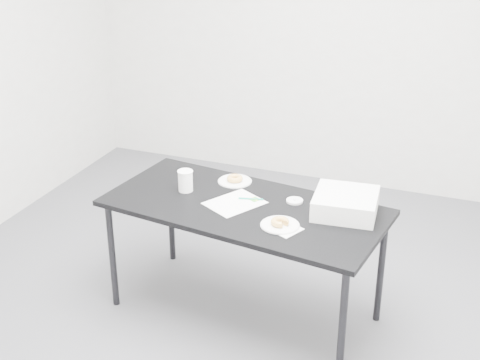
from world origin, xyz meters
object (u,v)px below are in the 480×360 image
(table, at_px, (244,214))
(donut_near, at_px, (280,222))
(pen, at_px, (251,199))
(plate_far, at_px, (235,181))
(plate_near, at_px, (280,225))
(donut_far, at_px, (235,178))
(coffee_cup, at_px, (185,181))
(scorecard, at_px, (235,203))
(bakery_box, at_px, (346,203))

(table, relative_size, donut_near, 16.97)
(pen, bearing_deg, donut_near, -57.10)
(donut_near, bearing_deg, plate_far, 134.22)
(plate_near, bearing_deg, table, 148.43)
(plate_far, height_order, donut_far, donut_far)
(plate_far, relative_size, donut_far, 2.13)
(plate_near, relative_size, coffee_cup, 1.63)
(plate_near, bearing_deg, donut_near, 0.00)
(scorecard, relative_size, donut_far, 3.15)
(donut_far, bearing_deg, pen, -48.68)
(plate_far, bearing_deg, donut_near, -45.78)
(pen, xyz_separation_m, donut_near, (0.25, -0.24, 0.02))
(bakery_box, bearing_deg, scorecard, -175.26)
(donut_near, height_order, donut_far, donut_near)
(plate_near, relative_size, donut_near, 2.13)
(donut_far, distance_m, bakery_box, 0.73)
(plate_near, distance_m, donut_far, 0.61)
(donut_near, relative_size, plate_far, 0.48)
(table, height_order, donut_far, donut_far)
(table, height_order, coffee_cup, coffee_cup)
(table, xyz_separation_m, plate_near, (0.26, -0.16, 0.06))
(pen, relative_size, donut_far, 1.46)
(plate_near, xyz_separation_m, plate_far, (-0.43, 0.44, -0.00))
(plate_near, relative_size, plate_far, 1.01)
(plate_near, bearing_deg, plate_far, 134.22)
(scorecard, height_order, donut_near, donut_near)
(bakery_box, bearing_deg, donut_near, -141.34)
(pen, height_order, donut_near, donut_near)
(donut_near, relative_size, coffee_cup, 0.76)
(table, relative_size, donut_far, 17.20)
(scorecard, xyz_separation_m, plate_near, (0.32, -0.17, 0.00))
(donut_near, xyz_separation_m, bakery_box, (0.28, 0.27, 0.03))
(plate_far, relative_size, bakery_box, 0.61)
(plate_near, bearing_deg, pen, 136.46)
(table, relative_size, coffee_cup, 12.95)
(table, xyz_separation_m, pen, (0.01, 0.08, 0.06))
(donut_near, height_order, bakery_box, bakery_box)
(coffee_cup, xyz_separation_m, bakery_box, (0.93, 0.06, -0.01))
(table, relative_size, plate_near, 7.97)
(donut_near, bearing_deg, coffee_cup, 161.44)
(pen, xyz_separation_m, coffee_cup, (-0.40, -0.02, 0.06))
(plate_near, bearing_deg, coffee_cup, 161.44)
(coffee_cup, bearing_deg, donut_near, -18.56)
(donut_far, xyz_separation_m, coffee_cup, (-0.22, -0.22, 0.04))
(plate_near, height_order, donut_far, donut_far)
(scorecard, relative_size, bakery_box, 0.90)
(donut_near, xyz_separation_m, coffee_cup, (-0.65, 0.22, 0.04))
(donut_near, bearing_deg, plate_near, 0.00)
(table, height_order, donut_near, donut_near)
(plate_near, distance_m, bakery_box, 0.40)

